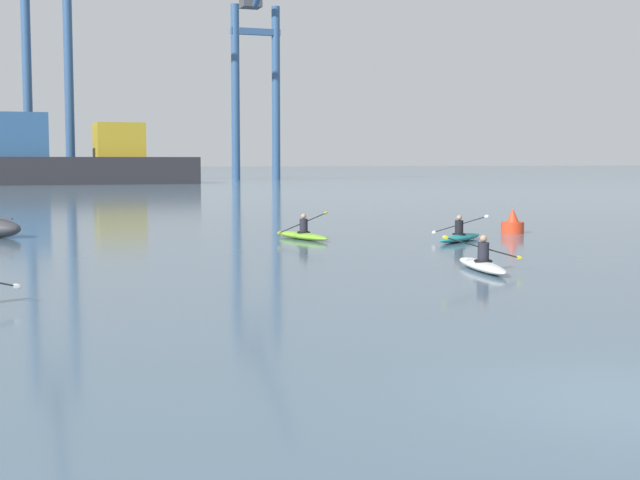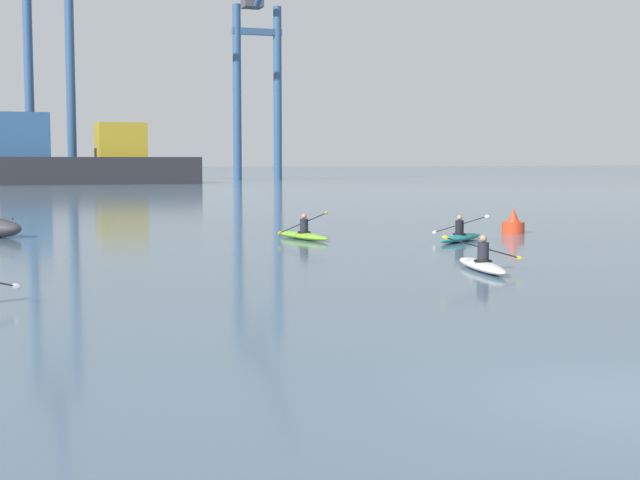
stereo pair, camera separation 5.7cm
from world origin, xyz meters
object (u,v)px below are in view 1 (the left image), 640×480
channel_buoy (513,224)px  kayak_lime (302,235)px  container_barge (25,162)px  kayak_teal (460,237)px  gantry_crane_west_mid (47,31)px  gantry_crane_east_mid (257,59)px  kayak_white (482,264)px

channel_buoy → kayak_lime: (-8.77, 0.20, -0.19)m
container_barge → kayak_teal: (12.12, -85.28, -2.52)m
gantry_crane_west_mid → gantry_crane_east_mid: size_ratio=1.15×
kayak_teal → kayak_lime: kayak_lime is taller
kayak_white → kayak_lime: kayak_lime is taller
gantry_crane_west_mid → kayak_teal: gantry_crane_west_mid is taller
channel_buoy → kayak_white: bearing=-125.2°
kayak_lime → gantry_crane_east_mid: bearing=75.1°
kayak_lime → container_barge: bearing=94.9°
gantry_crane_west_mid → channel_buoy: bearing=-82.5°
kayak_lime → channel_buoy: bearing=-1.3°
gantry_crane_east_mid → channel_buoy: bearing=-99.9°
container_barge → gantry_crane_east_mid: gantry_crane_east_mid is taller
container_barge → kayak_white: container_barge is taller
kayak_teal → kayak_lime: bearing=151.7°
kayak_teal → container_barge: bearing=98.1°
container_barge → gantry_crane_west_mid: size_ratio=1.03×
gantry_crane_west_mid → channel_buoy: (12.28, -92.93, -19.16)m
gantry_crane_west_mid → kayak_lime: 94.79m
container_barge → gantry_crane_west_mid: gantry_crane_west_mid is taller
gantry_crane_west_mid → gantry_crane_east_mid: bearing=5.1°
channel_buoy → kayak_lime: bearing=178.7°
gantry_crane_west_mid → channel_buoy: size_ratio=39.74×
container_barge → kayak_lime: size_ratio=11.91×
kayak_teal → kayak_lime: (-5.05, 2.72, 0.00)m
gantry_crane_east_mid → kayak_white: gantry_crane_east_mid is taller
container_barge → gantry_crane_west_mid: bearing=70.7°
kayak_teal → gantry_crane_west_mid: bearing=95.1°
kayak_white → kayak_lime: (-1.42, 10.63, 0.00)m
container_barge → kayak_teal: size_ratio=13.55×
kayak_white → kayak_teal: kayak_teal is taller
gantry_crane_west_mid → kayak_lime: gantry_crane_west_mid is taller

